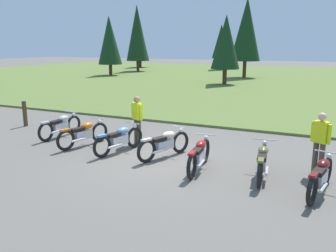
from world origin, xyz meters
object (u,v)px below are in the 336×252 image
(motorcycle_olive, at_px, (262,161))
(trail_marker_post, at_px, (25,114))
(motorcycle_cream, at_px, (165,144))
(rider_in_hivis_vest, at_px, (320,140))
(motorcycle_sky_blue, at_px, (119,139))
(motorcycle_red, at_px, (199,155))
(motorcycle_maroon, at_px, (321,176))
(motorcycle_silver, at_px, (61,126))
(motorcycle_orange, at_px, (84,133))
(rider_checking_bike, at_px, (137,117))

(motorcycle_olive, bearing_deg, trail_marker_post, 170.06)
(motorcycle_cream, bearing_deg, rider_in_hivis_vest, 5.30)
(motorcycle_sky_blue, distance_m, motorcycle_red, 2.90)
(motorcycle_sky_blue, distance_m, motorcycle_olive, 4.54)
(motorcycle_sky_blue, height_order, trail_marker_post, trail_marker_post)
(motorcycle_cream, height_order, motorcycle_maroon, same)
(motorcycle_sky_blue, height_order, rider_in_hivis_vest, rider_in_hivis_vest)
(motorcycle_silver, bearing_deg, motorcycle_orange, -21.38)
(motorcycle_cream, height_order, rider_checking_bike, rider_checking_bike)
(motorcycle_orange, xyz_separation_m, motorcycle_maroon, (7.41, -0.92, 0.00))
(motorcycle_olive, bearing_deg, motorcycle_orange, 176.16)
(motorcycle_red, distance_m, motorcycle_olive, 1.67)
(motorcycle_silver, relative_size, motorcycle_maroon, 1.01)
(rider_checking_bike, bearing_deg, motorcycle_olive, -17.12)
(trail_marker_post, bearing_deg, motorcycle_red, -12.86)
(motorcycle_silver, height_order, rider_in_hivis_vest, rider_in_hivis_vest)
(trail_marker_post, bearing_deg, rider_checking_bike, -4.03)
(motorcycle_orange, distance_m, trail_marker_post, 4.35)
(motorcycle_silver, relative_size, motorcycle_red, 1.00)
(rider_checking_bike, bearing_deg, motorcycle_silver, -172.98)
(motorcycle_red, bearing_deg, rider_in_hivis_vest, 18.36)
(motorcycle_silver, bearing_deg, motorcycle_cream, -7.17)
(motorcycle_maroon, relative_size, trail_marker_post, 1.95)
(rider_checking_bike, bearing_deg, motorcycle_orange, -147.71)
(motorcycle_olive, bearing_deg, rider_in_hivis_vest, 32.37)
(rider_in_hivis_vest, bearing_deg, motorcycle_sky_blue, -174.90)
(motorcycle_maroon, bearing_deg, motorcycle_orange, 172.92)
(motorcycle_silver, height_order, motorcycle_olive, same)
(motorcycle_olive, bearing_deg, motorcycle_sky_blue, 176.14)
(motorcycle_olive, height_order, rider_checking_bike, rider_checking_bike)
(motorcycle_silver, relative_size, motorcycle_olive, 1.00)
(motorcycle_silver, distance_m, rider_checking_bike, 3.13)
(motorcycle_orange, distance_m, motorcycle_olive, 6.02)
(motorcycle_orange, bearing_deg, motorcycle_silver, 158.62)
(motorcycle_maroon, bearing_deg, rider_checking_bike, 162.12)
(rider_in_hivis_vest, bearing_deg, motorcycle_olive, -147.63)
(motorcycle_sky_blue, distance_m, rider_checking_bike, 1.19)
(motorcycle_cream, distance_m, trail_marker_post, 7.27)
(motorcycle_orange, relative_size, rider_in_hivis_vest, 1.23)
(motorcycle_silver, relative_size, rider_checking_bike, 1.26)
(motorcycle_cream, bearing_deg, motorcycle_orange, -179.54)
(motorcycle_maroon, bearing_deg, trail_marker_post, 168.76)
(motorcycle_cream, xyz_separation_m, motorcycle_maroon, (4.39, -0.95, 0.00))
(motorcycle_sky_blue, xyz_separation_m, motorcycle_cream, (1.54, 0.12, 0.00))
(trail_marker_post, bearing_deg, rider_in_hivis_vest, -4.75)
(rider_checking_bike, bearing_deg, motorcycle_sky_blue, -92.96)
(motorcycle_sky_blue, height_order, motorcycle_cream, same)
(rider_in_hivis_vest, bearing_deg, trail_marker_post, 175.25)
(motorcycle_sky_blue, xyz_separation_m, rider_checking_bike, (0.06, 1.07, 0.51))
(motorcycle_maroon, relative_size, rider_in_hivis_vest, 1.25)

